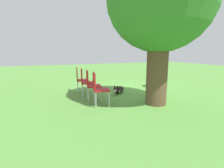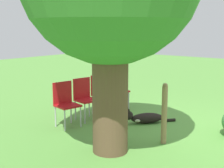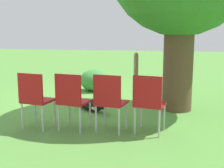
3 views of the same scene
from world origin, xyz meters
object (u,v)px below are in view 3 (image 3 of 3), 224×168
(fence_post, at_px, (136,77))
(dog, at_px, (92,105))
(red_chair_0, at_px, (35,97))
(red_chair_1, at_px, (72,98))
(red_chair_2, at_px, (110,99))
(red_chair_3, at_px, (149,100))

(fence_post, bearing_deg, dog, -39.96)
(red_chair_0, height_order, red_chair_1, same)
(fence_post, height_order, red_chair_1, fence_post)
(red_chair_2, height_order, red_chair_3, same)
(dog, distance_m, red_chair_2, 1.39)
(fence_post, height_order, red_chair_0, fence_post)
(red_chair_3, bearing_deg, red_chair_0, 103.27)
(red_chair_1, xyz_separation_m, red_chair_3, (-0.05, 1.20, 0.00))
(dog, distance_m, fence_post, 1.26)
(dog, relative_size, red_chair_0, 1.05)
(dog, bearing_deg, red_chair_2, -24.36)
(fence_post, relative_size, red_chair_0, 1.18)
(fence_post, relative_size, red_chair_1, 1.18)
(red_chair_1, height_order, red_chair_3, same)
(red_chair_2, distance_m, red_chair_3, 0.60)
(red_chair_0, xyz_separation_m, red_chair_2, (-0.05, 1.20, 0.00))
(red_chair_0, height_order, red_chair_3, same)
(red_chair_1, relative_size, red_chair_3, 1.00)
(red_chair_3, bearing_deg, red_chair_2, 103.27)
(dog, distance_m, red_chair_1, 1.29)
(red_chair_0, xyz_separation_m, red_chair_3, (-0.07, 1.80, 0.00))
(red_chair_1, relative_size, red_chair_2, 1.00)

